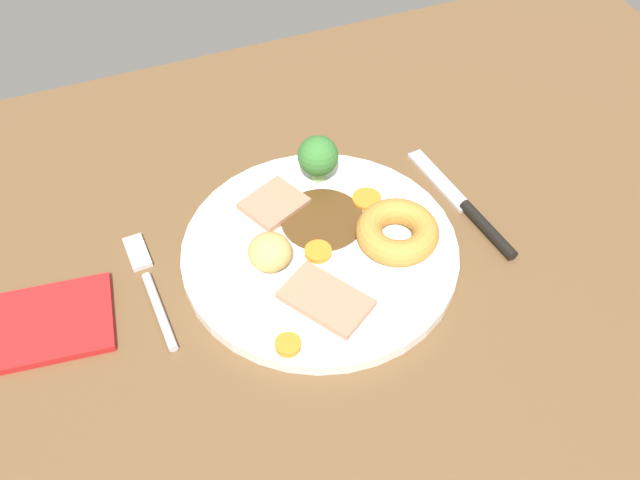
{
  "coord_description": "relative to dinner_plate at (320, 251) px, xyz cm",
  "views": [
    {
      "loc": [
        -18.52,
        -39.91,
        58.24
      ],
      "look_at": [
        -1.59,
        2.66,
        6.0
      ],
      "focal_mm": 38.69,
      "sensor_mm": 36.0,
      "label": 1
    }
  ],
  "objects": [
    {
      "name": "fork",
      "position": [
        -17.23,
        2.29,
        -0.31
      ],
      "size": [
        2.26,
        15.31,
        0.9
      ],
      "rotation": [
        0.0,
        0.0,
        1.62
      ],
      "color": "silver",
      "rests_on": "dining_table"
    },
    {
      "name": "dinner_plate",
      "position": [
        0.0,
        0.0,
        0.0
      ],
      "size": [
        28.33,
        28.33,
        1.4
      ],
      "primitive_type": "cylinder",
      "color": "white",
      "rests_on": "dining_table"
    },
    {
      "name": "carrot_coin_side",
      "position": [
        7.1,
        4.2,
        0.96
      ],
      "size": [
        3.15,
        3.15,
        0.52
      ],
      "primitive_type": "cylinder",
      "color": "orange",
      "rests_on": "dinner_plate"
    },
    {
      "name": "roast_potato_left",
      "position": [
        -5.42,
        -0.36,
        2.59
      ],
      "size": [
        4.97,
        4.87,
        3.79
      ],
      "primitive_type": "ellipsoid",
      "rotation": [
        0.0,
        0.0,
        6.13
      ],
      "color": "#D8B260",
      "rests_on": "dinner_plate"
    },
    {
      "name": "meat_slice_under",
      "position": [
        -2.47,
        7.12,
        1.1
      ],
      "size": [
        7.72,
        7.29,
        0.8
      ],
      "primitive_type": "cube",
      "rotation": [
        0.0,
        0.0,
        3.56
      ],
      "color": "tan",
      "rests_on": "dinner_plate"
    },
    {
      "name": "carrot_coin_front",
      "position": [
        -0.53,
        -0.82,
        1.0
      ],
      "size": [
        2.77,
        2.77,
        0.6
      ],
      "primitive_type": "cylinder",
      "color": "orange",
      "rests_on": "dinner_plate"
    },
    {
      "name": "carrot_coin_back",
      "position": [
        -7.13,
        -10.09,
        1.04
      ],
      "size": [
        2.4,
        2.4,
        0.69
      ],
      "primitive_type": "cylinder",
      "color": "orange",
      "rests_on": "dinner_plate"
    },
    {
      "name": "knife",
      "position": [
        17.31,
        -0.42,
        -0.25
      ],
      "size": [
        3.49,
        18.55,
        1.2
      ],
      "rotation": [
        0.0,
        0.0,
        1.68
      ],
      "color": "black",
      "rests_on": "dining_table"
    },
    {
      "name": "gravy_pool",
      "position": [
        1.7,
        3.32,
        0.85
      ],
      "size": [
        8.82,
        8.82,
        0.3
      ],
      "primitive_type": "cylinder",
      "color": "#563819",
      "rests_on": "dinner_plate"
    },
    {
      "name": "broccoli_floret",
      "position": [
        3.49,
        9.35,
        4.0
      ],
      "size": [
        4.46,
        4.46,
        5.62
      ],
      "color": "#8CB766",
      "rests_on": "dinner_plate"
    },
    {
      "name": "dining_table",
      "position": [
        1.59,
        -2.66,
        -2.5
      ],
      "size": [
        120.0,
        84.0,
        3.6
      ],
      "primitive_type": "cube",
      "color": "brown",
      "rests_on": "ground"
    },
    {
      "name": "meat_slice_main",
      "position": [
        -2.06,
        -6.68,
        1.1
      ],
      "size": [
        8.69,
        9.71,
        0.8
      ],
      "primitive_type": "cube",
      "rotation": [
        0.0,
        0.0,
        2.14
      ],
      "color": "tan",
      "rests_on": "dinner_plate"
    },
    {
      "name": "folded_napkin",
      "position": [
        -26.67,
        1.36,
        -0.3
      ],
      "size": [
        12.02,
        10.28,
        0.8
      ],
      "primitive_type": "cube",
      "rotation": [
        0.0,
        0.0,
        -0.12
      ],
      "color": "red",
      "rests_on": "dining_table"
    },
    {
      "name": "yorkshire_pudding",
      "position": [
        7.6,
        -2.14,
        2.04
      ],
      "size": [
        8.48,
        8.48,
        2.68
      ],
      "primitive_type": "torus",
      "color": "#C68938",
      "rests_on": "dinner_plate"
    }
  ]
}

